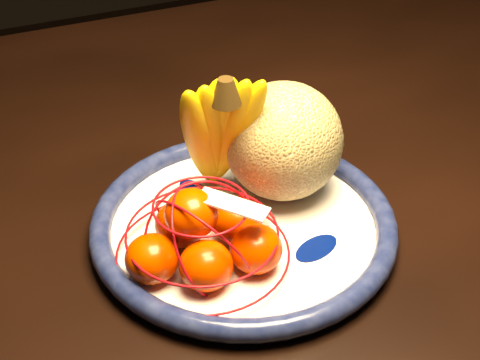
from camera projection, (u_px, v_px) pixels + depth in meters
name	position (u px, v px, depth m)	size (l,w,h in m)	color
dining_table	(319.00, 184.00, 1.05)	(1.61, 0.97, 0.81)	black
fruit_bowl	(243.00, 225.00, 0.82)	(0.34, 0.34, 0.03)	white
cantaloupe	(283.00, 141.00, 0.84)	(0.14, 0.14, 0.14)	olive
banana_bunch	(218.00, 129.00, 0.81)	(0.13, 0.12, 0.19)	yellow
mandarin_bag	(204.00, 238.00, 0.76)	(0.24, 0.24, 0.12)	#FF4500
price_tag	(233.00, 204.00, 0.73)	(0.07, 0.03, 0.00)	white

